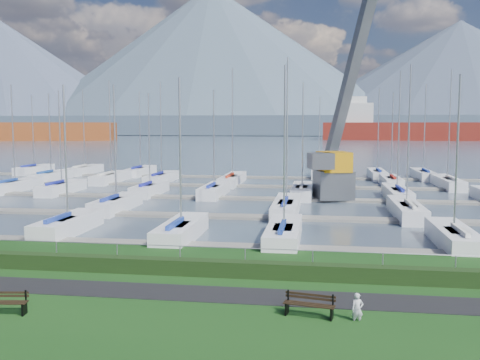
% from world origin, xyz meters
% --- Properties ---
extents(path, '(160.00, 2.00, 0.04)m').
position_xyz_m(path, '(0.00, -3.00, 0.01)').
color(path, black).
rests_on(path, grass).
extents(water, '(800.00, 540.00, 0.20)m').
position_xyz_m(water, '(0.00, 260.00, -0.40)').
color(water, '#404D5D').
extents(hedge, '(80.00, 0.70, 0.70)m').
position_xyz_m(hedge, '(0.00, -0.40, 0.35)').
color(hedge, black).
rests_on(hedge, grass).
extents(fence, '(80.00, 0.04, 0.04)m').
position_xyz_m(fence, '(0.00, 0.00, 1.20)').
color(fence, '#94979D').
rests_on(fence, grass).
extents(foothill, '(900.00, 80.00, 12.00)m').
position_xyz_m(foothill, '(0.00, 330.00, 6.00)').
color(foothill, '#465567').
rests_on(foothill, water).
extents(mountains, '(1190.00, 360.00, 115.00)m').
position_xyz_m(mountains, '(7.35, 404.62, 46.68)').
color(mountains, '#3B4A56').
rests_on(mountains, water).
extents(docks, '(90.00, 41.60, 0.25)m').
position_xyz_m(docks, '(0.00, 26.00, -0.22)').
color(docks, slate).
rests_on(docks, water).
extents(bench_left, '(1.84, 0.68, 0.85)m').
position_xyz_m(bench_left, '(-5.84, -6.26, 0.42)').
color(bench_left, black).
rests_on(bench_left, grass).
extents(bench_right, '(1.85, 0.77, 0.85)m').
position_xyz_m(bench_right, '(4.95, -4.90, 0.42)').
color(bench_right, black).
rests_on(bench_right, grass).
extents(person, '(0.46, 0.35, 1.12)m').
position_xyz_m(person, '(6.59, -5.08, 0.56)').
color(person, silver).
rests_on(person, grass).
extents(crane, '(6.98, 13.14, 22.35)m').
position_xyz_m(crane, '(7.03, 27.68, 5.33)').
color(crane, '#575A5F').
rests_on(crane, water).
extents(cargo_ship_mid, '(97.80, 27.64, 21.50)m').
position_xyz_m(cargo_ship_mid, '(51.39, 221.00, 3.57)').
color(cargo_ship_mid, maroon).
rests_on(cargo_ship_mid, water).
extents(sailboat_fleet, '(75.51, 49.36, 13.68)m').
position_xyz_m(sailboat_fleet, '(-1.10, 28.56, 5.49)').
color(sailboat_fleet, maroon).
rests_on(sailboat_fleet, water).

